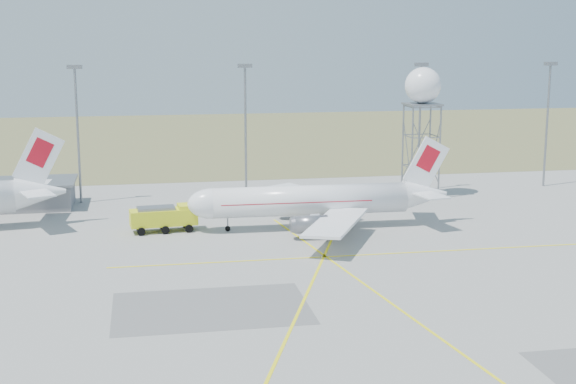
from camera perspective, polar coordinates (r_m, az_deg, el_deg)
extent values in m
plane|color=#A4A39E|center=(66.03, 13.67, -11.22)|extent=(400.00, 400.00, 0.00)
cube|color=#606638|center=(198.76, -2.93, 3.93)|extent=(400.00, 120.00, 0.03)
cube|color=gray|center=(123.20, -19.23, -0.26)|extent=(18.00, 9.00, 3.60)
cube|color=gray|center=(122.86, -19.29, 0.63)|extent=(19.00, 10.00, 0.30)
cylinder|color=gray|center=(122.76, -14.71, 3.84)|extent=(0.36, 0.36, 20.00)
cube|color=gray|center=(121.96, -14.95, 8.59)|extent=(2.20, 0.50, 0.60)
cylinder|color=gray|center=(123.43, -3.04, 4.22)|extent=(0.36, 0.36, 20.00)
cube|color=gray|center=(122.64, -3.08, 8.96)|extent=(2.20, 0.50, 0.60)
cylinder|color=gray|center=(130.02, 9.33, 4.44)|extent=(0.36, 0.36, 20.00)
cube|color=gray|center=(129.26, 9.47, 8.93)|extent=(2.20, 0.50, 0.60)
cylinder|color=gray|center=(138.98, 17.93, 4.47)|extent=(0.36, 0.36, 20.00)
cube|color=gray|center=(138.28, 18.18, 8.67)|extent=(2.20, 0.50, 0.60)
cylinder|color=white|center=(103.90, 1.57, -0.58)|extent=(25.42, 4.32, 3.90)
ellipsoid|color=white|center=(102.27, -5.42, -0.82)|extent=(6.31, 4.01, 3.90)
cube|color=black|center=(102.07, -6.08, -0.52)|extent=(1.51, 2.17, 0.95)
cone|color=white|center=(107.88, 9.73, -0.15)|extent=(5.92, 4.00, 3.90)
cube|color=white|center=(107.17, 9.80, 2.00)|extent=(6.25, 0.40, 7.34)
cube|color=red|center=(107.13, 9.91, 2.37)|extent=(3.37, 0.39, 3.76)
cube|color=white|center=(110.53, 8.97, 0.40)|extent=(3.21, 5.42, 0.18)
cube|color=white|center=(104.74, 10.05, -0.22)|extent=(3.21, 5.42, 0.18)
cube|color=white|center=(112.81, 1.44, -0.16)|extent=(10.85, 16.12, 0.35)
cube|color=white|center=(96.02, 3.43, -2.17)|extent=(11.25, 16.03, 0.35)
cylinder|color=slate|center=(109.55, 0.50, -0.96)|extent=(4.13, 2.31, 2.24)
cylinder|color=slate|center=(98.70, 1.64, -2.31)|extent=(4.13, 2.31, 2.24)
cube|color=red|center=(103.53, 0.51, -0.57)|extent=(19.57, 4.27, 0.12)
cylinder|color=black|center=(103.14, -4.31, -2.56)|extent=(0.69, 0.69, 0.88)
cube|color=black|center=(104.99, 2.60, -2.29)|extent=(1.07, 5.87, 0.88)
cylinder|color=gray|center=(104.89, 2.61, -2.06)|extent=(0.24, 0.24, 1.76)
cone|color=white|center=(110.28, -17.18, -0.02)|extent=(7.01, 5.19, 4.31)
cube|color=white|center=(109.54, -17.32, 2.30)|extent=(6.88, 1.30, 8.11)
cube|color=red|center=(109.44, -17.23, 2.70)|extent=(3.73, 0.89, 4.16)
cube|color=white|center=(113.57, -17.52, 0.55)|extent=(4.26, 6.36, 0.19)
cube|color=white|center=(106.79, -17.43, -0.09)|extent=(4.26, 6.36, 0.19)
cylinder|color=gray|center=(122.89, 8.81, 2.75)|extent=(0.27, 0.27, 14.36)
cylinder|color=gray|center=(124.41, 10.73, 2.79)|extent=(0.27, 0.27, 14.36)
cylinder|color=gray|center=(128.49, 10.03, 3.07)|extent=(0.27, 0.27, 14.36)
cylinder|color=gray|center=(127.02, 8.16, 3.04)|extent=(0.27, 0.27, 14.36)
cube|color=gray|center=(124.89, 9.53, 6.17)|extent=(5.02, 5.02, 0.28)
sphere|color=white|center=(124.68, 9.58, 7.49)|extent=(5.52, 5.52, 5.52)
cube|color=yellow|center=(103.63, -8.84, -1.78)|extent=(8.70, 3.62, 2.07)
cube|color=yellow|center=(103.85, -7.20, -1.23)|extent=(2.50, 2.84, 1.32)
cube|color=black|center=(103.92, -6.85, -1.16)|extent=(0.33, 2.44, 0.94)
cube|color=gray|center=(103.26, -9.37, -1.14)|extent=(4.90, 2.70, 0.38)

